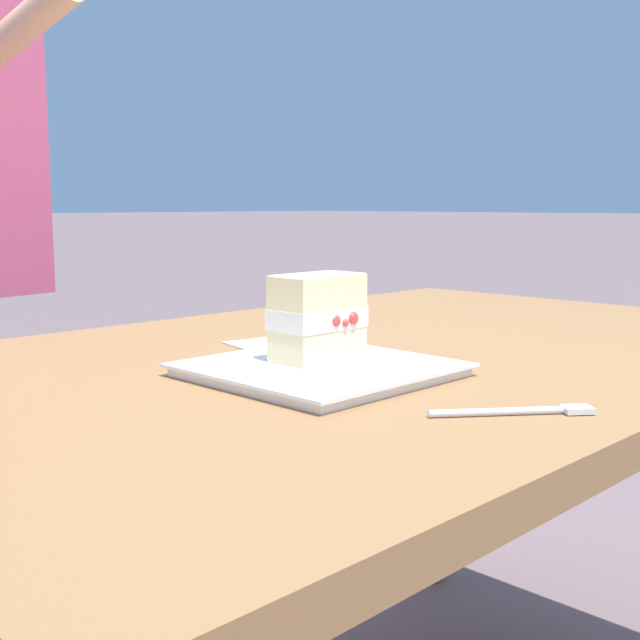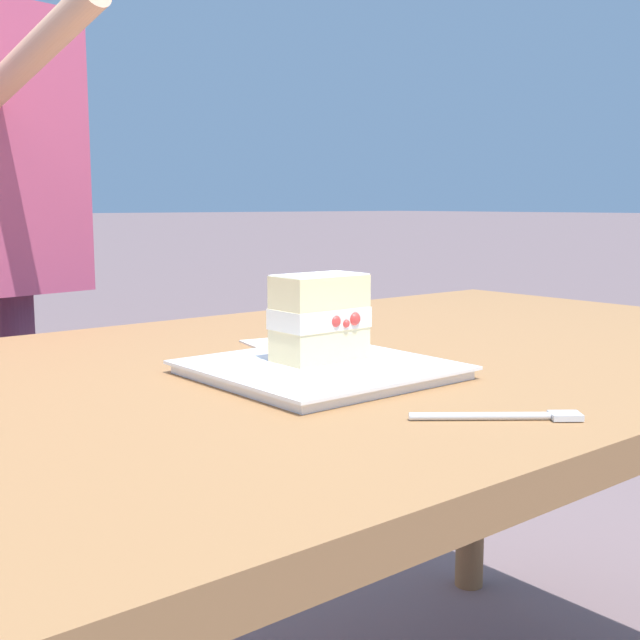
{
  "view_description": "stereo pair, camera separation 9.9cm",
  "coord_description": "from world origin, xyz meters",
  "px_view_note": "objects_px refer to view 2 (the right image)",
  "views": [
    {
      "loc": [
        0.9,
        0.78,
        0.95
      ],
      "look_at": [
        0.2,
        0.08,
        0.81
      ],
      "focal_mm": 45.56,
      "sensor_mm": 36.0,
      "label": 1
    },
    {
      "loc": [
        0.83,
        0.84,
        0.95
      ],
      "look_at": [
        0.2,
        0.08,
        0.81
      ],
      "focal_mm": 45.56,
      "sensor_mm": 36.0,
      "label": 2
    }
  ],
  "objects_px": {
    "patio_table": "(390,410)",
    "dessert_plate": "(320,370)",
    "cake_slice": "(320,317)",
    "dessert_fork": "(508,416)",
    "paper_napkin": "(288,343)"
  },
  "relations": [
    {
      "from": "patio_table",
      "to": "dessert_plate",
      "type": "height_order",
      "value": "dessert_plate"
    },
    {
      "from": "patio_table",
      "to": "dessert_plate",
      "type": "distance_m",
      "value": 0.24
    },
    {
      "from": "dessert_plate",
      "to": "cake_slice",
      "type": "bearing_deg",
      "value": -129.2
    },
    {
      "from": "cake_slice",
      "to": "dessert_fork",
      "type": "distance_m",
      "value": 0.3
    },
    {
      "from": "dessert_plate",
      "to": "dessert_fork",
      "type": "relative_size",
      "value": 1.96
    },
    {
      "from": "cake_slice",
      "to": "paper_napkin",
      "type": "distance_m",
      "value": 0.23
    },
    {
      "from": "cake_slice",
      "to": "dessert_fork",
      "type": "bearing_deg",
      "value": 89.29
    },
    {
      "from": "patio_table",
      "to": "cake_slice",
      "type": "relative_size",
      "value": 12.92
    },
    {
      "from": "cake_slice",
      "to": "paper_napkin",
      "type": "bearing_deg",
      "value": -116.42
    },
    {
      "from": "dessert_plate",
      "to": "paper_napkin",
      "type": "height_order",
      "value": "dessert_plate"
    },
    {
      "from": "patio_table",
      "to": "dessert_fork",
      "type": "height_order",
      "value": "dessert_fork"
    },
    {
      "from": "dessert_plate",
      "to": "cake_slice",
      "type": "relative_size",
      "value": 2.42
    },
    {
      "from": "cake_slice",
      "to": "paper_napkin",
      "type": "relative_size",
      "value": 0.83
    },
    {
      "from": "paper_napkin",
      "to": "cake_slice",
      "type": "bearing_deg",
      "value": 63.58
    },
    {
      "from": "paper_napkin",
      "to": "dessert_fork",
      "type": "bearing_deg",
      "value": 78.48
    }
  ]
}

